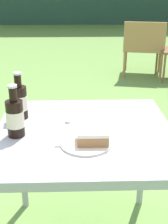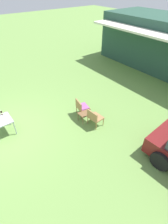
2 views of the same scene
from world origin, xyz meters
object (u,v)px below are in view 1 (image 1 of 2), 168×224
(cake_on_plate, at_px, (90,139))
(cola_bottle_near, at_px, (19,101))
(wicker_chair_cushioned, at_px, (144,44))
(cola_bottle_far, at_px, (15,117))
(patio_table, at_px, (85,144))

(cake_on_plate, bearing_deg, cola_bottle_near, 139.22)
(wicker_chair_cushioned, distance_m, cola_bottle_far, 3.64)
(cola_bottle_far, bearing_deg, patio_table, 7.26)
(cola_bottle_near, distance_m, cola_bottle_far, 0.20)
(cola_bottle_near, bearing_deg, wicker_chair_cushioned, 67.65)
(wicker_chair_cushioned, height_order, cake_on_plate, wicker_chair_cushioned)
(cake_on_plate, height_order, cola_bottle_far, cola_bottle_far)
(cake_on_plate, bearing_deg, patio_table, 97.76)
(cola_bottle_near, bearing_deg, patio_table, -26.43)
(patio_table, bearing_deg, wicker_chair_cushioned, 73.43)
(patio_table, bearing_deg, cake_on_plate, -82.24)
(wicker_chair_cushioned, bearing_deg, cola_bottle_far, 80.61)
(wicker_chair_cushioned, xyz_separation_m, cake_on_plate, (-0.98, -3.47, 0.25))
(wicker_chair_cushioned, relative_size, patio_table, 1.00)
(cola_bottle_near, xyz_separation_m, cola_bottle_far, (0.01, -0.20, 0.00))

